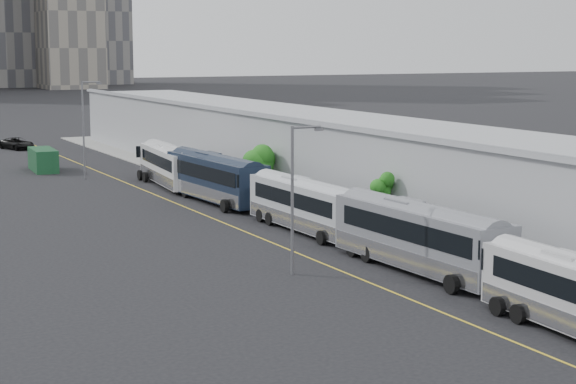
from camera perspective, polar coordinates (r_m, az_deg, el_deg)
sidewalk at (r=65.48m, az=9.21°, el=-2.85°), size 10.00×170.00×0.12m
lane_line at (r=60.00m, az=1.06°, el=-3.84°), size 0.12×160.00×0.02m
depot at (r=67.30m, az=12.03°, el=0.36°), size 12.45×160.40×7.20m
bus_3 at (r=56.13m, az=7.80°, el=-3.02°), size 3.35×13.91×4.04m
bus_4 at (r=67.78m, az=1.07°, el=-1.05°), size 2.85×12.79×3.73m
bus_5 at (r=80.73m, az=-4.29°, el=0.59°), size 3.60×14.07×4.07m
bus_6 at (r=90.89m, az=-7.03°, el=1.37°), size 3.86×13.21×3.81m
tree_2 at (r=66.01m, az=5.52°, el=0.17°), size 1.45×1.45×4.09m
tree_3 at (r=81.59m, az=-1.81°, el=1.85°), size 2.77×2.77×4.75m
street_lamp_near at (r=54.54m, az=0.44°, el=0.18°), size 2.04×0.22×8.53m
street_lamp_far at (r=96.52m, az=-11.94°, el=4.00°), size 2.04×0.22×9.63m
shipping_container at (r=104.33m, az=-14.31°, el=1.86°), size 2.65×6.25×2.35m
suv at (r=127.47m, az=-15.76°, el=2.78°), size 4.12×5.89×1.49m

